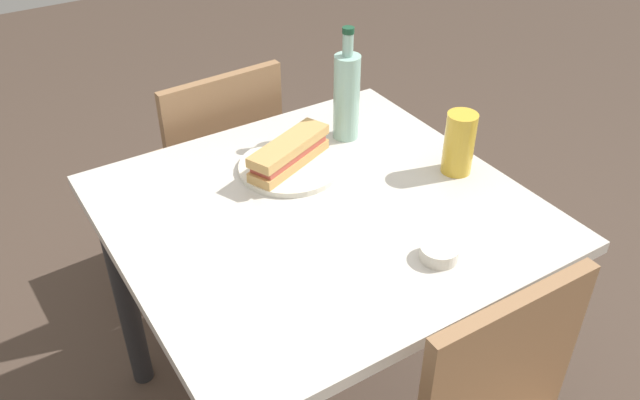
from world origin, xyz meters
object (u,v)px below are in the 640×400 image
Objects in this scene: dining_table at (320,247)px; knife_near at (269,158)px; chair_far at (215,170)px; baguette_sandwich_near at (289,153)px; water_bottle at (347,95)px; plate_near at (290,167)px; beer_glass at (459,143)px; olive_bowl at (439,253)px.

knife_near reaches higher than dining_table.
chair_far is 5.27× the size of knife_near.
baguette_sandwich_near is 0.23m from water_bottle.
water_bottle is at bearing 16.64° from baguette_sandwich_near.
chair_far is 0.55m from baguette_sandwich_near.
plate_near is (0.02, 0.18, 0.13)m from dining_table.
beer_glass is (0.38, -0.27, 0.06)m from knife_near.
dining_table is 0.25m from baguette_sandwich_near.
dining_table is 3.01× the size of water_bottle.
dining_table is 3.60× the size of plate_near.
knife_near is (-0.03, 0.05, 0.01)m from plate_near.
beer_glass is (0.37, -0.69, 0.33)m from chair_far.
olive_bowl is at bearing -76.32° from knife_near.
plate_near is 0.84× the size of water_bottle.
olive_bowl is (0.09, -0.46, 0.01)m from plate_near.
water_bottle is at bearing -60.02° from chair_far.
beer_glass is at bearing -32.98° from plate_near.
baguette_sandwich_near is at bearing -87.87° from chair_far.
plate_near is 0.25m from water_bottle.
plate_near is at bearing 180.00° from baguette_sandwich_near.
baguette_sandwich_near is (0.02, -0.46, 0.30)m from chair_far.
chair_far is at bearing 96.74° from olive_bowl.
beer_glass reaches higher than olive_bowl.
beer_glass is at bearing -7.65° from dining_table.
water_bottle is (0.23, 0.24, 0.25)m from dining_table.
baguette_sandwich_near is at bearing 101.24° from olive_bowl.
water_bottle is (0.21, 0.06, 0.12)m from plate_near.
beer_glass is (0.35, -0.23, 0.03)m from baguette_sandwich_near.
water_bottle is 0.55m from olive_bowl.
water_bottle is at bearing 45.79° from dining_table.
knife_near is 1.94× the size of olive_bowl.
chair_far is at bearing 87.93° from knife_near.
chair_far is 0.53m from plate_near.
plate_near is at bearing 83.13° from dining_table.
chair_far is at bearing 92.13° from baguette_sandwich_near.
water_bottle is (0.23, -0.40, 0.37)m from chair_far.
baguette_sandwich_near reaches higher than olive_bowl.
dining_table is 0.22m from plate_near.
water_bottle reaches higher than olive_bowl.
chair_far reaches higher than olive_bowl.
dining_table is 1.10× the size of chair_far.
olive_bowl reaches higher than knife_near.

